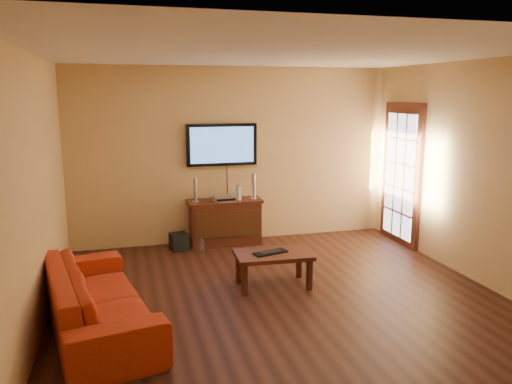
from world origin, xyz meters
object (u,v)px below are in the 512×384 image
object	(u,v)px
television	(222,145)
game_console	(239,193)
media_console	(225,222)
coffee_table	(273,258)
speaker_right	(254,187)
av_receiver	(224,198)
bottle	(202,246)
sofa	(97,288)
keyboard	(270,252)
subwoofer	(179,242)
speaker_left	(195,191)

from	to	relation	value
television	game_console	xyz separation A→B (m)	(0.21, -0.20, -0.72)
media_console	coffee_table	bearing A→B (deg)	-83.33
television	speaker_right	xyz separation A→B (m)	(0.45, -0.20, -0.65)
av_receiver	bottle	size ratio (longest dim) A/B	1.59
television	media_console	bearing A→B (deg)	-90.00
sofa	speaker_right	bearing A→B (deg)	-54.21
speaker_right	keyboard	xyz separation A→B (m)	(-0.27, -1.81, -0.45)
television	keyboard	world-z (taller)	television
game_console	television	bearing A→B (deg)	133.85
subwoofer	coffee_table	bearing A→B (deg)	-72.46
game_console	speaker_right	bearing A→B (deg)	-3.91
subwoofer	game_console	bearing A→B (deg)	-6.39
television	coffee_table	xyz separation A→B (m)	(0.21, -2.01, -1.17)
media_console	television	world-z (taller)	television
coffee_table	keyboard	world-z (taller)	keyboard
subwoofer	keyboard	world-z (taller)	keyboard
av_receiver	subwoofer	xyz separation A→B (m)	(-0.70, -0.04, -0.61)
sofa	speaker_left	bearing A→B (deg)	-40.21
media_console	television	bearing A→B (deg)	90.00
game_console	bottle	bearing A→B (deg)	-156.62
bottle	keyboard	size ratio (longest dim) A/B	0.47
media_console	bottle	bearing A→B (deg)	-141.50
speaker_left	speaker_right	xyz separation A→B (m)	(0.90, -0.01, 0.02)
speaker_right	subwoofer	xyz separation A→B (m)	(-1.17, -0.07, -0.75)
coffee_table	keyboard	size ratio (longest dim) A/B	2.09
speaker_left	media_console	bearing A→B (deg)	1.56
media_console	game_console	size ratio (longest dim) A/B	5.19
television	speaker_right	world-z (taller)	television
speaker_left	subwoofer	distance (m)	0.79
coffee_table	av_receiver	distance (m)	1.84
television	sofa	bearing A→B (deg)	-124.07
keyboard	subwoofer	bearing A→B (deg)	117.26
speaker_right	sofa	bearing A→B (deg)	-132.55
bottle	keyboard	bearing A→B (deg)	-68.63
subwoofer	speaker_left	bearing A→B (deg)	5.74
sofa	speaker_right	size ratio (longest dim) A/B	5.58
television	av_receiver	xyz separation A→B (m)	(-0.02, -0.23, -0.79)
television	subwoofer	xyz separation A→B (m)	(-0.72, -0.27, -1.40)
speaker_right	bottle	bearing A→B (deg)	-160.58
media_console	sofa	world-z (taller)	sofa
game_console	av_receiver	bearing A→B (deg)	-175.62
media_console	av_receiver	world-z (taller)	av_receiver
media_console	coffee_table	distance (m)	1.85
television	sofa	xyz separation A→B (m)	(-1.78, -2.63, -1.10)
av_receiver	sofa	bearing A→B (deg)	-129.41
television	keyboard	xyz separation A→B (m)	(0.18, -2.02, -1.10)
sofa	coffee_table	bearing A→B (deg)	-84.45
coffee_table	speaker_right	xyz separation A→B (m)	(0.23, 1.81, 0.52)
speaker_right	keyboard	bearing A→B (deg)	-98.56
television	subwoofer	bearing A→B (deg)	-159.49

